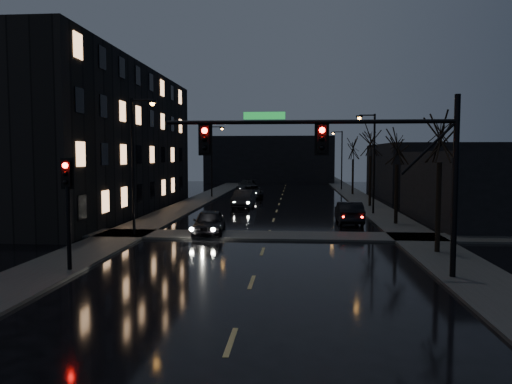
% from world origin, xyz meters
% --- Properties ---
extents(ground, '(160.00, 160.00, 0.00)m').
position_xyz_m(ground, '(0.00, 0.00, 0.00)').
color(ground, black).
rests_on(ground, ground).
extents(sidewalk_left, '(3.00, 140.00, 0.12)m').
position_xyz_m(sidewalk_left, '(-8.50, 35.00, 0.06)').
color(sidewalk_left, '#2D2D2B').
rests_on(sidewalk_left, ground).
extents(sidewalk_right, '(3.00, 140.00, 0.12)m').
position_xyz_m(sidewalk_right, '(8.50, 35.00, 0.06)').
color(sidewalk_right, '#2D2D2B').
rests_on(sidewalk_right, ground).
extents(sidewalk_cross, '(40.00, 3.00, 0.12)m').
position_xyz_m(sidewalk_cross, '(0.00, 18.50, 0.06)').
color(sidewalk_cross, '#2D2D2B').
rests_on(sidewalk_cross, ground).
extents(apartment_block, '(12.00, 30.00, 12.00)m').
position_xyz_m(apartment_block, '(-16.50, 30.00, 6.00)').
color(apartment_block, black).
rests_on(apartment_block, ground).
extents(commercial_right_near, '(10.00, 14.00, 5.00)m').
position_xyz_m(commercial_right_near, '(15.50, 26.00, 2.50)').
color(commercial_right_near, black).
rests_on(commercial_right_near, ground).
extents(commercial_right_far, '(12.00, 18.00, 6.00)m').
position_xyz_m(commercial_right_far, '(17.00, 48.00, 3.00)').
color(commercial_right_far, black).
rests_on(commercial_right_far, ground).
extents(far_block, '(22.00, 10.00, 8.00)m').
position_xyz_m(far_block, '(-3.00, 78.00, 4.00)').
color(far_block, black).
rests_on(far_block, ground).
extents(signal_mast, '(11.11, 0.41, 7.00)m').
position_xyz_m(signal_mast, '(3.85, 9.00, 4.87)').
color(signal_mast, black).
rests_on(signal_mast, ground).
extents(signal_pole_left, '(0.35, 0.41, 4.53)m').
position_xyz_m(signal_pole_left, '(-7.50, 8.99, 3.01)').
color(signal_pole_left, black).
rests_on(signal_pole_left, ground).
extents(tree_near, '(3.52, 3.52, 8.08)m').
position_xyz_m(tree_near, '(8.40, 14.00, 6.22)').
color(tree_near, black).
rests_on(tree_near, ground).
extents(tree_mid_a, '(3.30, 3.30, 7.58)m').
position_xyz_m(tree_mid_a, '(8.40, 24.00, 5.83)').
color(tree_mid_a, black).
rests_on(tree_mid_a, ground).
extents(tree_mid_b, '(3.74, 3.74, 8.59)m').
position_xyz_m(tree_mid_b, '(8.40, 36.00, 6.61)').
color(tree_mid_b, black).
rests_on(tree_mid_b, ground).
extents(tree_far, '(3.43, 3.43, 7.88)m').
position_xyz_m(tree_far, '(8.40, 50.00, 6.06)').
color(tree_far, black).
rests_on(tree_far, ground).
extents(streetlight_l_near, '(1.53, 0.28, 8.00)m').
position_xyz_m(streetlight_l_near, '(-7.58, 18.00, 4.77)').
color(streetlight_l_near, black).
rests_on(streetlight_l_near, ground).
extents(streetlight_l_far, '(1.53, 0.28, 8.00)m').
position_xyz_m(streetlight_l_far, '(-7.58, 45.00, 4.77)').
color(streetlight_l_far, black).
rests_on(streetlight_l_far, ground).
extents(streetlight_r_mid, '(1.53, 0.28, 8.00)m').
position_xyz_m(streetlight_r_mid, '(7.58, 30.00, 4.77)').
color(streetlight_r_mid, black).
rests_on(streetlight_r_mid, ground).
extents(streetlight_r_far, '(1.53, 0.28, 8.00)m').
position_xyz_m(streetlight_r_far, '(7.58, 58.00, 4.77)').
color(streetlight_r_far, black).
rests_on(streetlight_r_far, ground).
extents(oncoming_car_a, '(2.05, 4.47, 1.49)m').
position_xyz_m(oncoming_car_a, '(-3.52, 18.88, 0.74)').
color(oncoming_car_a, black).
rests_on(oncoming_car_a, ground).
extents(oncoming_car_b, '(1.91, 4.82, 1.56)m').
position_xyz_m(oncoming_car_b, '(-3.10, 34.72, 0.78)').
color(oncoming_car_b, black).
rests_on(oncoming_car_b, ground).
extents(oncoming_car_c, '(3.05, 5.47, 1.45)m').
position_xyz_m(oncoming_car_c, '(-3.29, 44.73, 0.72)').
color(oncoming_car_c, black).
rests_on(oncoming_car_c, ground).
extents(oncoming_car_d, '(2.41, 5.56, 1.59)m').
position_xyz_m(oncoming_car_d, '(-4.63, 53.40, 0.80)').
color(oncoming_car_d, black).
rests_on(oncoming_car_d, ground).
extents(lead_car, '(1.68, 4.67, 1.53)m').
position_xyz_m(lead_car, '(5.31, 24.53, 0.77)').
color(lead_car, black).
rests_on(lead_car, ground).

